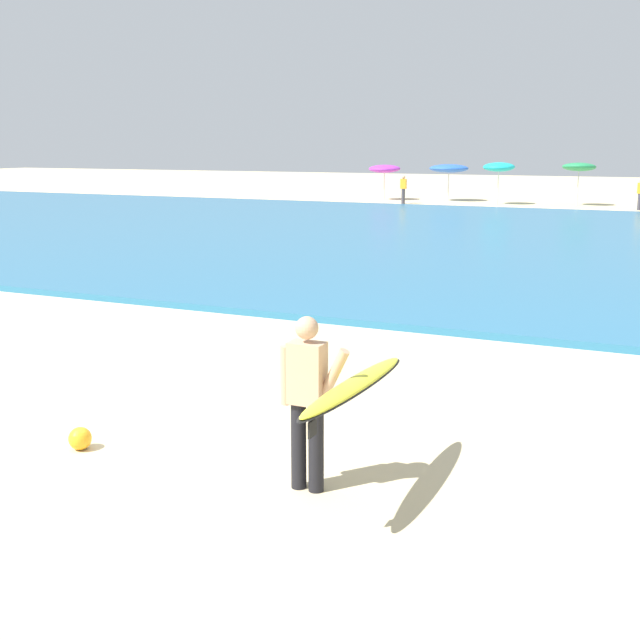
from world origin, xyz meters
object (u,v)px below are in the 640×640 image
(beachgoer_near_row_left, at_px, (640,193))
(surfer_with_board, at_px, (328,392))
(beach_umbrella_0, at_px, (384,169))
(beach_umbrella_3, at_px, (579,167))
(beach_umbrella_2, at_px, (499,167))
(beachgoer_near_row_right, at_px, (403,189))
(beach_ball, at_px, (80,438))
(beach_umbrella_1, at_px, (449,168))

(beachgoer_near_row_left, bearing_deg, surfer_with_board, -91.31)
(beach_umbrella_0, xyz_separation_m, beachgoer_near_row_left, (14.51, -1.95, -1.00))
(beach_umbrella_3, bearing_deg, surfer_with_board, -86.43)
(beach_umbrella_2, xyz_separation_m, beachgoer_near_row_right, (-4.95, -1.74, -1.21))
(beach_umbrella_3, distance_m, beach_ball, 39.49)
(beach_umbrella_2, height_order, beachgoer_near_row_right, beach_umbrella_2)
(beach_umbrella_1, bearing_deg, surfer_with_board, -76.12)
(beach_umbrella_1, height_order, beachgoer_near_row_left, beach_umbrella_1)
(beachgoer_near_row_left, bearing_deg, beach_umbrella_2, 171.80)
(beachgoer_near_row_right, bearing_deg, surfer_with_board, -72.50)
(beachgoer_near_row_right, xyz_separation_m, beach_ball, (8.62, -36.78, -0.72))
(surfer_with_board, xyz_separation_m, beach_umbrella_0, (-13.66, 39.29, 0.82))
(surfer_with_board, height_order, beachgoer_near_row_right, surfer_with_board)
(beachgoer_near_row_right, bearing_deg, beach_umbrella_1, 62.54)
(beach_umbrella_1, height_order, beachgoer_near_row_right, beach_umbrella_1)
(surfer_with_board, xyz_separation_m, beach_umbrella_1, (-9.87, 39.95, 0.87))
(beach_umbrella_2, height_order, beach_ball, beach_umbrella_2)
(surfer_with_board, height_order, beach_umbrella_2, beach_umbrella_2)
(beach_umbrella_2, relative_size, beach_umbrella_3, 0.99)
(beach_umbrella_2, bearing_deg, beach_ball, -84.56)
(beach_umbrella_1, distance_m, beach_umbrella_3, 7.44)
(beach_umbrella_2, height_order, beachgoer_near_row_left, beach_umbrella_2)
(beach_umbrella_0, relative_size, beach_umbrella_1, 0.92)
(beachgoer_near_row_right, bearing_deg, beach_ball, -76.81)
(beach_umbrella_2, relative_size, beach_ball, 9.19)
(beach_umbrella_1, height_order, beach_umbrella_2, beach_umbrella_2)
(beach_umbrella_0, distance_m, beach_umbrella_3, 11.21)
(surfer_with_board, relative_size, beachgoer_near_row_right, 1.53)
(surfer_with_board, distance_m, beachgoer_near_row_left, 37.36)
(beach_umbrella_3, relative_size, beach_ball, 9.30)
(beach_umbrella_2, bearing_deg, beach_umbrella_1, 154.89)
(beach_umbrella_0, xyz_separation_m, beach_ball, (10.71, -39.39, -1.72))
(beachgoer_near_row_right, bearing_deg, beach_umbrella_2, 19.36)
(beach_ball, bearing_deg, beach_umbrella_1, 99.81)
(beach_umbrella_0, relative_size, beach_umbrella_3, 0.89)
(beach_umbrella_0, bearing_deg, beach_umbrella_2, -7.06)
(beach_umbrella_1, distance_m, beachgoer_near_row_left, 11.08)
(beach_umbrella_3, bearing_deg, beach_umbrella_0, -179.75)
(beach_umbrella_0, bearing_deg, beach_umbrella_1, 9.77)
(beach_umbrella_0, relative_size, beachgoer_near_row_right, 1.34)
(beachgoer_near_row_right, bearing_deg, beach_umbrella_3, 16.28)
(beach_umbrella_2, distance_m, beach_umbrella_3, 4.26)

